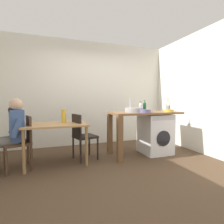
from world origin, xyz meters
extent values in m
plane|color=#4C3826|center=(0.00, 0.00, 0.00)|extent=(5.46, 5.46, 0.00)
cube|color=silver|center=(0.00, 1.75, 1.35)|extent=(4.60, 0.10, 2.70)
cube|color=silver|center=(2.15, 0.00, 1.35)|extent=(0.10, 3.80, 2.70)
cube|color=tan|center=(-0.92, 0.49, 0.72)|extent=(1.10, 0.76, 0.03)
cylinder|color=#977045|center=(-1.42, 0.16, 0.35)|extent=(0.05, 0.05, 0.71)
cylinder|color=#977045|center=(-0.42, 0.16, 0.35)|extent=(0.05, 0.05, 0.71)
cylinder|color=#977045|center=(-1.42, 0.82, 0.35)|extent=(0.05, 0.05, 0.71)
cylinder|color=#977045|center=(-0.42, 0.82, 0.35)|extent=(0.05, 0.05, 0.71)
cube|color=#4C3323|center=(-1.54, 0.39, 0.45)|extent=(0.49, 0.49, 0.04)
cube|color=#4C3323|center=(-1.37, 0.44, 0.68)|extent=(0.13, 0.38, 0.45)
cylinder|color=#4C3323|center=(-1.67, 0.17, 0.23)|extent=(0.04, 0.04, 0.45)
cylinder|color=#4C3323|center=(-1.76, 0.52, 0.23)|extent=(0.04, 0.04, 0.45)
cylinder|color=#4C3323|center=(-1.32, 0.26, 0.23)|extent=(0.04, 0.04, 0.45)
cylinder|color=#4C3323|center=(-1.41, 0.61, 0.23)|extent=(0.04, 0.04, 0.45)
cube|color=black|center=(-0.37, 0.54, 0.45)|extent=(0.49, 0.49, 0.04)
cube|color=black|center=(-0.54, 0.50, 0.68)|extent=(0.13, 0.38, 0.45)
cylinder|color=black|center=(-0.24, 0.76, 0.23)|extent=(0.04, 0.04, 0.45)
cylinder|color=black|center=(-0.15, 0.41, 0.23)|extent=(0.04, 0.04, 0.45)
cylinder|color=black|center=(-0.59, 0.67, 0.23)|extent=(0.04, 0.04, 0.45)
cylinder|color=black|center=(-0.50, 0.32, 0.23)|extent=(0.04, 0.04, 0.45)
cylinder|color=#595651|center=(-1.69, 0.26, 0.50)|extent=(0.42, 0.24, 0.14)
cylinder|color=#595651|center=(-1.74, 0.43, 0.50)|extent=(0.42, 0.24, 0.14)
cube|color=#3F598C|center=(-1.54, 0.39, 0.75)|extent=(0.28, 0.38, 0.52)
cylinder|color=#3F598C|center=(-1.51, 0.18, 0.74)|extent=(0.20, 0.13, 0.31)
cylinder|color=#3F598C|center=(-1.61, 0.59, 0.74)|extent=(0.20, 0.13, 0.31)
sphere|color=tan|center=(-1.54, 0.39, 1.09)|extent=(0.21, 0.21, 0.21)
sphere|color=black|center=(-1.60, 0.38, 1.01)|extent=(0.12, 0.12, 0.12)
cube|color=brown|center=(0.90, 0.42, 0.90)|extent=(1.50, 0.68, 0.04)
cube|color=brown|center=(0.20, 0.13, 0.44)|extent=(0.10, 0.10, 0.88)
cube|color=brown|center=(0.20, 0.71, 0.44)|extent=(0.10, 0.10, 0.88)
cube|color=silver|center=(1.16, 0.42, 0.43)|extent=(0.60, 0.60, 0.86)
cylinder|color=black|center=(1.16, 0.12, 0.39)|extent=(0.32, 0.02, 0.32)
cube|color=#B2B2B7|center=(1.16, 0.12, 0.80)|extent=(0.54, 0.01, 0.08)
cylinder|color=#9EA0A5|center=(0.64, 0.42, 0.97)|extent=(0.38, 0.38, 0.09)
cylinder|color=#B2B2B7|center=(0.64, 0.60, 1.06)|extent=(0.02, 0.02, 0.28)
cylinder|color=silver|center=(0.88, 0.58, 1.00)|extent=(0.06, 0.06, 0.16)
cone|color=silver|center=(0.88, 0.58, 1.10)|extent=(0.06, 0.06, 0.04)
cylinder|color=#262626|center=(0.88, 0.58, 1.13)|extent=(0.03, 0.03, 0.02)
cylinder|color=#19592D|center=(0.99, 0.60, 1.01)|extent=(0.07, 0.07, 0.18)
cone|color=#19592D|center=(0.99, 0.60, 1.12)|extent=(0.06, 0.06, 0.05)
cylinder|color=#262626|center=(0.99, 0.60, 1.16)|extent=(0.03, 0.03, 0.02)
cylinder|color=slate|center=(0.78, 0.22, 0.95)|extent=(0.23, 0.23, 0.06)
cylinder|color=#3D375B|center=(0.78, 0.22, 0.97)|extent=(0.19, 0.19, 0.03)
cylinder|color=gray|center=(1.53, 0.47, 0.99)|extent=(0.11, 0.11, 0.13)
cylinder|color=#99724C|center=(1.51, 0.48, 1.13)|extent=(0.01, 0.04, 0.18)
cylinder|color=#99724C|center=(1.55, 0.46, 1.13)|extent=(0.01, 0.05, 0.18)
cylinder|color=gold|center=(1.35, 0.20, 0.95)|extent=(0.20, 0.20, 0.05)
cylinder|color=olive|center=(1.35, 0.20, 0.96)|extent=(0.16, 0.16, 0.03)
cylinder|color=gold|center=(-0.77, 0.59, 0.87)|extent=(0.09, 0.09, 0.25)
cube|color=#B2B2B7|center=(0.85, 0.32, 0.92)|extent=(0.15, 0.06, 0.01)
cube|color=#262628|center=(0.85, 0.32, 0.92)|extent=(0.15, 0.06, 0.01)
camera|label=1|loc=(-1.01, -2.82, 1.16)|focal=27.76mm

